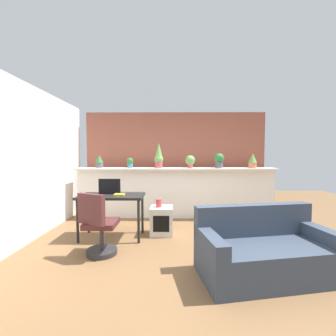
% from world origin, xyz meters
% --- Properties ---
extents(ground_plane, '(12.00, 12.00, 0.00)m').
position_xyz_m(ground_plane, '(0.00, 0.00, 0.00)').
color(ground_plane, brown).
extents(divider_wall, '(4.46, 0.16, 1.11)m').
position_xyz_m(divider_wall, '(0.00, 2.00, 0.55)').
color(divider_wall, white).
rests_on(divider_wall, ground).
extents(plant_shelf, '(4.46, 0.39, 0.04)m').
position_xyz_m(plant_shelf, '(0.00, 1.96, 1.13)').
color(plant_shelf, white).
rests_on(plant_shelf, divider_wall).
extents(brick_wall_behind, '(4.46, 0.10, 2.50)m').
position_xyz_m(brick_wall_behind, '(0.00, 2.60, 1.25)').
color(brick_wall_behind, '#9E5442').
rests_on(brick_wall_behind, ground).
extents(side_wall_left, '(0.12, 4.40, 2.60)m').
position_xyz_m(side_wall_left, '(-2.48, 0.40, 1.30)').
color(side_wall_left, white).
rests_on(side_wall_left, ground).
extents(potted_plant_0, '(0.17, 0.17, 0.29)m').
position_xyz_m(potted_plant_0, '(-1.74, 2.00, 1.29)').
color(potted_plant_0, '#4C4C51').
rests_on(potted_plant_0, plant_shelf).
extents(potted_plant_1, '(0.14, 0.14, 0.23)m').
position_xyz_m(potted_plant_1, '(-1.04, 1.98, 1.27)').
color(potted_plant_1, '#386B84').
rests_on(potted_plant_1, plant_shelf).
extents(potted_plant_2, '(0.20, 0.20, 0.57)m').
position_xyz_m(potted_plant_2, '(-0.38, 1.94, 1.41)').
color(potted_plant_2, '#B7474C').
rests_on(potted_plant_2, plant_shelf).
extents(potted_plant_3, '(0.22, 0.22, 0.28)m').
position_xyz_m(potted_plant_3, '(0.33, 1.94, 1.31)').
color(potted_plant_3, '#B7474C').
rests_on(potted_plant_3, plant_shelf).
extents(potted_plant_4, '(0.22, 0.22, 0.33)m').
position_xyz_m(potted_plant_4, '(0.98, 1.96, 1.33)').
color(potted_plant_4, '#4C4C51').
rests_on(potted_plant_4, plant_shelf).
extents(potted_plant_5, '(0.19, 0.19, 0.33)m').
position_xyz_m(potted_plant_5, '(1.73, 1.97, 1.32)').
color(potted_plant_5, '#C66B42').
rests_on(potted_plant_5, plant_shelf).
extents(desk, '(1.10, 0.60, 0.75)m').
position_xyz_m(desk, '(-1.13, 0.72, 0.67)').
color(desk, black).
rests_on(desk, ground).
extents(tv_monitor, '(0.38, 0.04, 0.27)m').
position_xyz_m(tv_monitor, '(-1.19, 0.80, 0.88)').
color(tv_monitor, black).
rests_on(tv_monitor, desk).
extents(office_chair, '(0.52, 0.52, 0.91)m').
position_xyz_m(office_chair, '(-1.14, -0.00, 0.39)').
color(office_chair, '#262628').
rests_on(office_chair, ground).
extents(side_cube_shelf, '(0.40, 0.41, 0.50)m').
position_xyz_m(side_cube_shelf, '(-0.28, 0.89, 0.25)').
color(side_cube_shelf, silver).
rests_on(side_cube_shelf, ground).
extents(vase_on_shelf, '(0.11, 0.11, 0.15)m').
position_xyz_m(vase_on_shelf, '(-0.33, 0.88, 0.57)').
color(vase_on_shelf, '#CC3D47').
rests_on(vase_on_shelf, side_cube_shelf).
extents(book_on_desk, '(0.17, 0.14, 0.04)m').
position_xyz_m(book_on_desk, '(-0.98, 0.62, 0.77)').
color(book_on_desk, gold).
rests_on(book_on_desk, desk).
extents(couch, '(1.67, 1.02, 0.80)m').
position_xyz_m(couch, '(1.01, -0.50, 0.28)').
color(couch, '#333D4C').
rests_on(couch, ground).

